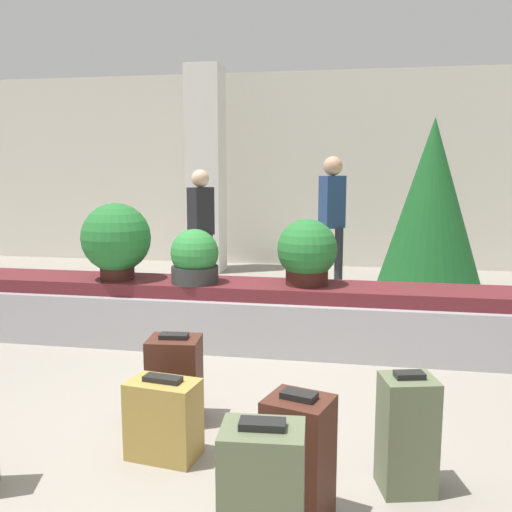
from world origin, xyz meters
name	(u,v)px	position (x,y,z in m)	size (l,w,h in m)	color
ground_plane	(209,424)	(0.00, 0.00, 0.00)	(18.00, 18.00, 0.00)	gray
back_wall	(305,170)	(0.00, 6.21, 1.60)	(18.00, 0.06, 3.20)	beige
carousel	(256,316)	(0.00, 1.68, 0.29)	(6.98, 0.75, 0.60)	#9E9EA3
pillar	(206,170)	(-1.48, 5.39, 1.60)	(0.53, 0.53, 3.20)	silver
suitcase_0	(175,379)	(-0.23, 0.01, 0.28)	(0.35, 0.30, 0.59)	#472319
suitcase_1	(164,419)	(-0.14, -0.46, 0.23)	(0.43, 0.30, 0.48)	#A3843D
suitcase_2	(407,434)	(1.19, -0.55, 0.30)	(0.32, 0.30, 0.63)	#5B6647
suitcase_4	(262,506)	(0.58, -1.34, 0.33)	(0.34, 0.27, 0.69)	#5B6647
suitcase_5	(298,460)	(0.68, -0.92, 0.31)	(0.35, 0.33, 0.63)	#472319
potted_plant_0	(307,253)	(0.47, 1.70, 0.89)	(0.54, 0.54, 0.60)	#381914
potted_plant_1	(116,240)	(-1.33, 1.62, 0.97)	(0.65, 0.65, 0.72)	#381914
potted_plant_2	(195,258)	(-0.55, 1.59, 0.82)	(0.44, 0.44, 0.50)	#2D2D2D
traveler_0	(332,211)	(0.56, 4.15, 1.08)	(0.36, 0.35, 1.79)	#282833
traveler_1	(201,221)	(-1.10, 3.72, 0.96)	(0.32, 0.37, 1.62)	#282833
decorated_tree	(431,206)	(1.75, 3.59, 1.20)	(1.26, 1.26, 2.22)	#4C331E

